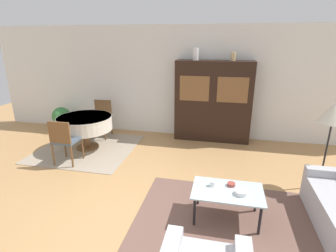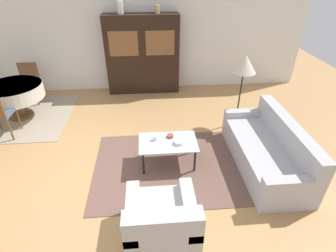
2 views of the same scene
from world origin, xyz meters
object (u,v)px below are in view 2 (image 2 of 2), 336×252
at_px(couch, 268,151).
at_px(bowl_small, 170,136).
at_px(coffee_table, 168,144).
at_px(cup, 155,138).
at_px(dining_table, 14,92).
at_px(vase_short, 158,9).
at_px(bowl, 179,142).
at_px(floor_lamp, 245,66).
at_px(vase_tall, 120,7).
at_px(display_cabinet, 143,55).
at_px(armchair, 162,223).
at_px(dining_chair_far, 29,80).

relative_size(couch, bowl_small, 18.19).
distance_m(couch, coffee_table, 1.64).
distance_m(couch, cup, 1.86).
bearing_deg(dining_table, coffee_table, -30.73).
bearing_deg(vase_short, bowl_small, -89.26).
height_order(couch, dining_table, couch).
xyz_separation_m(coffee_table, bowl, (0.17, -0.06, 0.07)).
distance_m(floor_lamp, vase_short, 2.50).
bearing_deg(vase_tall, dining_table, -153.18).
height_order(couch, vase_short, vase_short).
height_order(display_cabinet, dining_table, display_cabinet).
bearing_deg(display_cabinet, bowl, -79.77).
xyz_separation_m(armchair, vase_tall, (-0.64, 4.43, 1.75)).
distance_m(cup, vase_short, 3.31).
height_order(dining_chair_far, cup, dining_chair_far).
height_order(couch, cup, couch).
bearing_deg(vase_short, coffee_table, -90.19).
bearing_deg(dining_chair_far, floor_lamp, 162.27).
bearing_deg(vase_tall, couch, -52.30).
bearing_deg(bowl, bowl_small, 122.75).
xyz_separation_m(couch, dining_chair_far, (-4.74, 2.83, 0.24)).
height_order(display_cabinet, vase_short, vase_short).
bearing_deg(coffee_table, bowl, -19.34).
relative_size(couch, coffee_table, 2.11).
xyz_separation_m(bowl_small, vase_tall, (-0.88, 2.87, 1.58)).
height_order(armchair, bowl_small, armchair).
bearing_deg(bowl, armchair, -104.84).
bearing_deg(vase_short, dining_table, -159.71).
distance_m(cup, bowl, 0.40).
bearing_deg(display_cabinet, armchair, -87.55).
xyz_separation_m(couch, display_cabinet, (-2.01, 3.18, 0.66)).
distance_m(armchair, coffee_table, 1.45).
bearing_deg(armchair, coffee_table, 82.32).
height_order(armchair, display_cabinet, display_cabinet).
relative_size(couch, armchair, 2.31).
relative_size(dining_table, floor_lamp, 0.81).
distance_m(display_cabinet, dining_table, 2.98).
distance_m(cup, bowl_small, 0.26).
height_order(vase_tall, vase_short, vase_tall).
bearing_deg(floor_lamp, bowl, -137.99).
relative_size(display_cabinet, vase_tall, 7.09).
xyz_separation_m(bowl, bowl_small, (-0.12, 0.19, -0.01)).
bearing_deg(dining_chair_far, display_cabinet, -172.82).
bearing_deg(cup, bowl_small, 13.17).
distance_m(dining_chair_far, floor_lamp, 4.94).
relative_size(couch, vase_tall, 7.42).
distance_m(floor_lamp, vase_tall, 3.09).
bearing_deg(armchair, bowl, 75.16).
bearing_deg(vase_short, dining_chair_far, -173.70).
height_order(couch, floor_lamp, floor_lamp).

